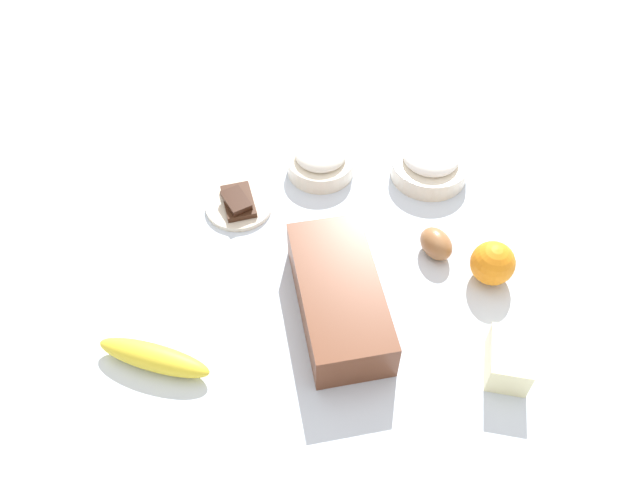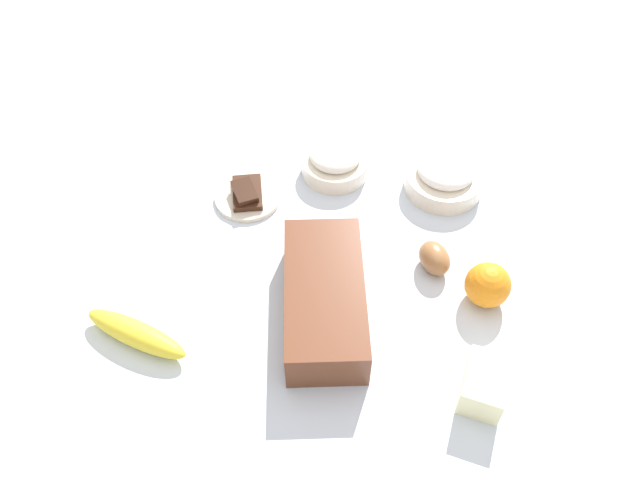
% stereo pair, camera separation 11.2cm
% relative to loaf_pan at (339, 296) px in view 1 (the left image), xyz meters
% --- Properties ---
extents(ground_plane, '(2.40, 2.40, 0.02)m').
position_rel_loaf_pan_xyz_m(ground_plane, '(-0.13, -0.01, -0.05)').
color(ground_plane, silver).
extents(loaf_pan, '(0.28, 0.14, 0.08)m').
position_rel_loaf_pan_xyz_m(loaf_pan, '(0.00, 0.00, 0.00)').
color(loaf_pan, brown).
rests_on(loaf_pan, ground_plane).
extents(flour_bowl, '(0.14, 0.14, 0.06)m').
position_rel_loaf_pan_xyz_m(flour_bowl, '(-0.34, 0.03, -0.01)').
color(flour_bowl, silver).
rests_on(flour_bowl, ground_plane).
extents(sugar_bowl, '(0.15, 0.15, 0.07)m').
position_rel_loaf_pan_xyz_m(sugar_bowl, '(-0.29, 0.24, -0.01)').
color(sugar_bowl, silver).
rests_on(sugar_bowl, ground_plane).
extents(banana, '(0.12, 0.19, 0.04)m').
position_rel_loaf_pan_xyz_m(banana, '(0.05, -0.31, -0.02)').
color(banana, yellow).
rests_on(banana, ground_plane).
extents(orange_fruit, '(0.08, 0.08, 0.08)m').
position_rel_loaf_pan_xyz_m(orange_fruit, '(-0.03, 0.28, -0.00)').
color(orange_fruit, orange).
rests_on(orange_fruit, ground_plane).
extents(butter_block, '(0.11, 0.09, 0.06)m').
position_rel_loaf_pan_xyz_m(butter_block, '(0.15, 0.24, -0.01)').
color(butter_block, '#F4EDB2').
rests_on(butter_block, ground_plane).
extents(egg_near_butter, '(0.08, 0.07, 0.05)m').
position_rel_loaf_pan_xyz_m(egg_near_butter, '(-0.09, 0.20, -0.02)').
color(egg_near_butter, '#9B683F').
rests_on(egg_near_butter, ground_plane).
extents(chocolate_plate, '(0.13, 0.13, 0.03)m').
position_rel_loaf_pan_xyz_m(chocolate_plate, '(-0.26, -0.15, -0.03)').
color(chocolate_plate, silver).
rests_on(chocolate_plate, ground_plane).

